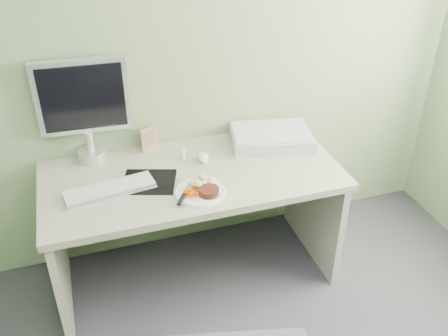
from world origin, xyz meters
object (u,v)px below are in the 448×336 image
object	(u,v)px
desk	(193,200)
scanner	(271,138)
plate	(200,192)
monitor	(84,106)

from	to	relation	value
desk	scanner	distance (m)	0.60
desk	plate	distance (m)	0.27
plate	desk	bearing A→B (deg)	86.87
plate	monitor	size ratio (longest dim) A/B	0.44
desk	scanner	size ratio (longest dim) A/B	3.42
plate	scanner	distance (m)	0.66
plate	scanner	xyz separation A→B (m)	(0.54, 0.37, 0.03)
monitor	plate	bearing A→B (deg)	-43.39
desk	monitor	xyz separation A→B (m)	(-0.50, 0.32, 0.51)
plate	monitor	world-z (taller)	monitor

